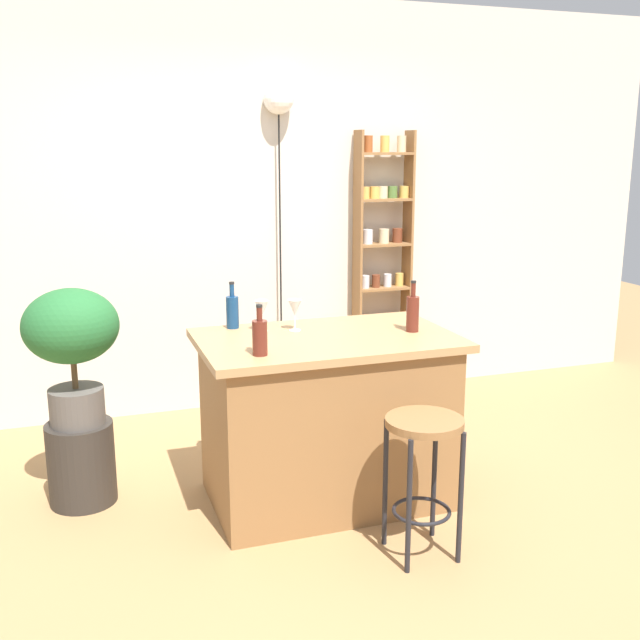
# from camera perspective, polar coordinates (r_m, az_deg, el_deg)

# --- Properties ---
(ground) EXTENTS (12.00, 12.00, 0.00)m
(ground) POSITION_cam_1_polar(r_m,az_deg,el_deg) (3.82, 2.03, -15.30)
(ground) COLOR #A37A4C
(back_wall) EXTENTS (6.40, 0.10, 2.80)m
(back_wall) POSITION_cam_1_polar(r_m,az_deg,el_deg) (5.24, -5.54, 8.54)
(back_wall) COLOR beige
(back_wall) RESTS_ON ground
(kitchen_counter) EXTENTS (1.29, 0.80, 0.88)m
(kitchen_counter) POSITION_cam_1_polar(r_m,az_deg,el_deg) (3.89, 0.50, -7.52)
(kitchen_counter) COLOR olive
(kitchen_counter) RESTS_ON ground
(bar_stool) EXTENTS (0.35, 0.35, 0.65)m
(bar_stool) POSITION_cam_1_polar(r_m,az_deg,el_deg) (3.39, 7.93, -10.07)
(bar_stool) COLOR black
(bar_stool) RESTS_ON ground
(spice_shelf) EXTENTS (0.41, 0.16, 1.93)m
(spice_shelf) POSITION_cam_1_polar(r_m,az_deg,el_deg) (5.44, 4.82, 4.61)
(spice_shelf) COLOR olive
(spice_shelf) RESTS_ON ground
(plant_stool) EXTENTS (0.34, 0.34, 0.43)m
(plant_stool) POSITION_cam_1_polar(r_m,az_deg,el_deg) (4.12, -17.81, -10.37)
(plant_stool) COLOR #2D2823
(plant_stool) RESTS_ON ground
(potted_plant) EXTENTS (0.47, 0.43, 0.70)m
(potted_plant) POSITION_cam_1_polar(r_m,az_deg,el_deg) (3.91, -18.49, -1.39)
(potted_plant) COLOR #514C47
(potted_plant) RESTS_ON plant_stool
(bottle_soda_blue) EXTENTS (0.07, 0.07, 0.25)m
(bottle_soda_blue) POSITION_cam_1_polar(r_m,az_deg,el_deg) (3.93, -6.73, 0.70)
(bottle_soda_blue) COLOR navy
(bottle_soda_blue) RESTS_ON kitchen_counter
(bottle_vinegar) EXTENTS (0.07, 0.07, 0.24)m
(bottle_vinegar) POSITION_cam_1_polar(r_m,az_deg,el_deg) (3.41, -4.63, -1.25)
(bottle_vinegar) COLOR #5B2319
(bottle_vinegar) RESTS_ON kitchen_counter
(bottle_sauce_amber) EXTENTS (0.07, 0.07, 0.27)m
(bottle_sauce_amber) POSITION_cam_1_polar(r_m,az_deg,el_deg) (3.86, 7.11, 0.58)
(bottle_sauce_amber) COLOR #5B2319
(bottle_sauce_amber) RESTS_ON kitchen_counter
(wine_glass_left) EXTENTS (0.07, 0.07, 0.16)m
(wine_glass_left) POSITION_cam_1_polar(r_m,az_deg,el_deg) (3.85, -1.94, 0.87)
(wine_glass_left) COLOR silver
(wine_glass_left) RESTS_ON kitchen_counter
(wine_glass_center) EXTENTS (0.07, 0.07, 0.16)m
(wine_glass_center) POSITION_cam_1_polar(r_m,az_deg,el_deg) (3.84, -4.49, 0.81)
(wine_glass_center) COLOR silver
(wine_glass_center) RESTS_ON kitchen_counter
(pendant_globe_light) EXTENTS (0.20, 0.20, 2.23)m
(pendant_globe_light) POSITION_cam_1_polar(r_m,az_deg,el_deg) (5.17, -3.19, 16.15)
(pendant_globe_light) COLOR black
(pendant_globe_light) RESTS_ON ground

